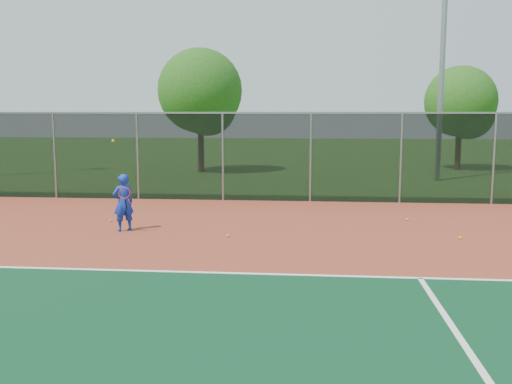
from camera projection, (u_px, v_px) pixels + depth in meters
The scene contains 11 objects.
ground at pixel (310, 340), 7.64m from camera, with size 120.00×120.00×0.00m, color #2C5F1B.
court_apron at pixel (310, 293), 9.61m from camera, with size 30.00×20.00×0.02m, color #963C26.
fence_back at pixel (311, 156), 19.26m from camera, with size 30.00×0.06×3.03m.
tennis_player at pixel (123, 202), 14.52m from camera, with size 0.64×0.72×2.34m.
practice_ball_0 at pixel (460, 238), 13.65m from camera, with size 0.07×0.07×0.07m, color gold.
practice_ball_2 at pixel (228, 236), 13.86m from camera, with size 0.07×0.07×0.07m, color gold.
practice_ball_3 at pixel (408, 219), 16.00m from camera, with size 0.07×0.07×0.07m, color gold.
practice_ball_4 at pixel (110, 221), 15.82m from camera, with size 0.07×0.07×0.07m, color gold.
floodlight_n at pixel (444, 15), 24.55m from camera, with size 0.90×0.40×12.85m.
tree_back_left at pixel (202, 95), 28.54m from camera, with size 4.25×4.25×6.24m.
tree_back_mid at pixel (462, 105), 29.85m from camera, with size 3.72×3.72×5.47m.
Camera 1 is at (-0.05, -7.33, 3.03)m, focal length 40.00 mm.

